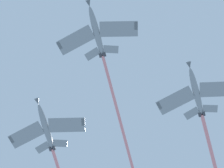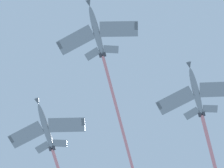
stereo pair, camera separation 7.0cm
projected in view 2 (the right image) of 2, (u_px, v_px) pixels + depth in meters
name	position (u px, v px, depth m)	size (l,w,h in m)	color
jet_lead	(106.00, 66.00, 105.37)	(48.56, 33.71, 12.69)	gray
jet_left_wing	(206.00, 131.00, 107.67)	(45.04, 32.82, 11.87)	gray
jet_right_wing	(54.00, 155.00, 110.28)	(41.84, 30.11, 10.95)	gray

